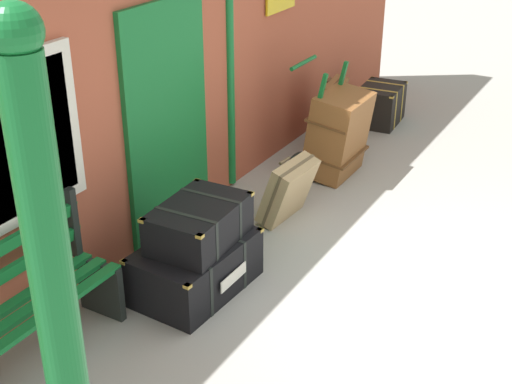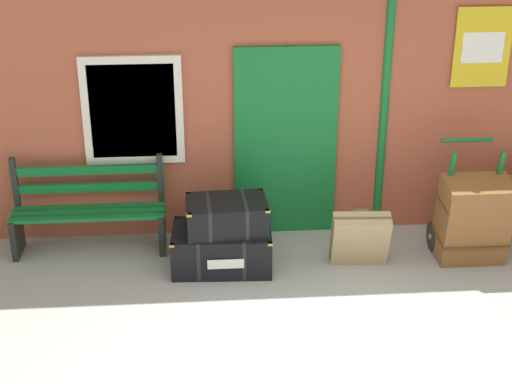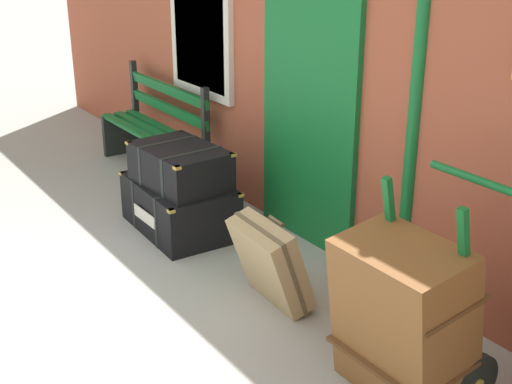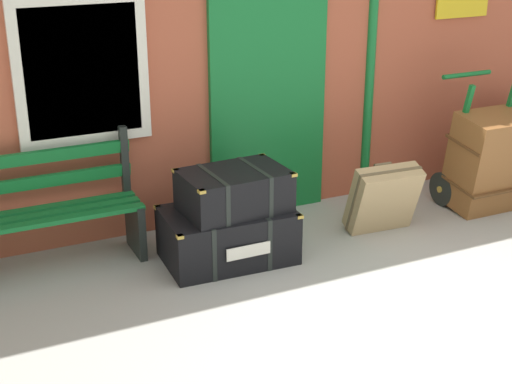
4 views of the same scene
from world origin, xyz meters
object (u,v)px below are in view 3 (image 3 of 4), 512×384
object	(u,v)px
steamer_trunk_base	(180,206)
porters_trolley	(423,340)
steamer_trunk_middle	(180,166)
platform_bench	(156,130)
suitcase_slate	(271,263)
large_brown_trunk	(403,319)

from	to	relation	value
steamer_trunk_base	porters_trolley	world-z (taller)	porters_trolley
steamer_trunk_middle	porters_trolley	world-z (taller)	porters_trolley
steamer_trunk_middle	porters_trolley	bearing A→B (deg)	2.98
platform_bench	suitcase_slate	xyz separation A→B (m)	(2.79, -0.57, -0.14)
steamer_trunk_base	large_brown_trunk	size ratio (longest dim) A/B	1.12
suitcase_slate	porters_trolley	bearing A→B (deg)	9.75
steamer_trunk_base	suitcase_slate	distance (m)	1.41
platform_bench	suitcase_slate	bearing A→B (deg)	-11.59
platform_bench	steamer_trunk_base	world-z (taller)	platform_bench
platform_bench	steamer_trunk_middle	bearing A→B (deg)	-19.30
platform_bench	steamer_trunk_base	distance (m)	1.49
steamer_trunk_middle	suitcase_slate	world-z (taller)	steamer_trunk_middle
steamer_trunk_middle	steamer_trunk_base	bearing A→B (deg)	169.61
steamer_trunk_base	steamer_trunk_middle	world-z (taller)	steamer_trunk_middle
suitcase_slate	steamer_trunk_middle	bearing A→B (deg)	177.07
porters_trolley	large_brown_trunk	world-z (taller)	porters_trolley
steamer_trunk_middle	suitcase_slate	xyz separation A→B (m)	(1.35, -0.07, -0.27)
platform_bench	large_brown_trunk	bearing A→B (deg)	-7.87
steamer_trunk_middle	large_brown_trunk	size ratio (longest dim) A/B	0.90
large_brown_trunk	suitcase_slate	xyz separation A→B (m)	(-1.17, -0.03, -0.16)
porters_trolley	suitcase_slate	bearing A→B (deg)	-170.25
porters_trolley	suitcase_slate	xyz separation A→B (m)	(-1.17, -0.20, 0.04)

